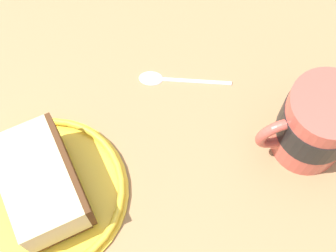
{
  "coord_description": "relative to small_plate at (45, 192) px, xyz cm",
  "views": [
    {
      "loc": [
        3.04,
        -14.12,
        52.49
      ],
      "look_at": [
        2.33,
        8.16,
        3.0
      ],
      "focal_mm": 52.34,
      "sensor_mm": 36.0,
      "label": 1
    }
  ],
  "objects": [
    {
      "name": "ground_plane",
      "position": [
        10.89,
        -0.77,
        -2.31
      ],
      "size": [
        136.22,
        136.22,
        3.11
      ],
      "primitive_type": "cube",
      "color": "#936D47"
    },
    {
      "name": "small_plate",
      "position": [
        0.0,
        0.0,
        0.0
      ],
      "size": [
        18.28,
        18.28,
        1.53
      ],
      "color": "yellow",
      "rests_on": "ground_plane"
    },
    {
      "name": "cake_slice",
      "position": [
        0.24,
        0.12,
        2.9
      ],
      "size": [
        11.85,
        13.75,
        5.69
      ],
      "color": "#472814",
      "rests_on": "small_plate"
    },
    {
      "name": "tea_mug",
      "position": [
        28.88,
        7.05,
        4.71
      ],
      "size": [
        10.76,
        8.13,
        10.43
      ],
      "color": "#BF4C3F",
      "rests_on": "ground_plane"
    },
    {
      "name": "teaspoon",
      "position": [
        12.47,
        15.02,
        -0.4
      ],
      "size": [
        11.67,
        2.11,
        0.8
      ],
      "color": "silver",
      "rests_on": "ground_plane"
    }
  ]
}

